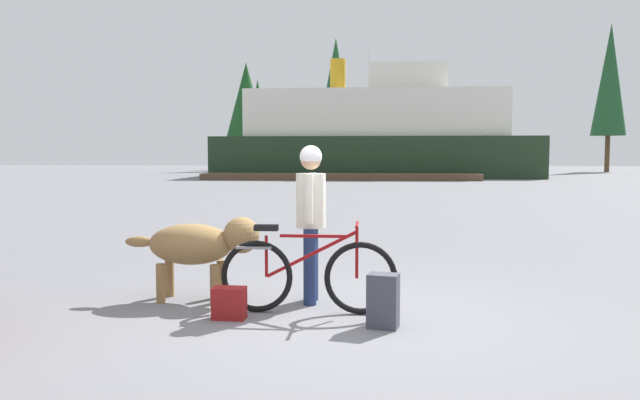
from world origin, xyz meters
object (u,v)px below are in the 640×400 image
object	(u,v)px
handbag_pannier	(229,303)
ferry_boat	(376,136)
person_cyclist	(311,209)
bicycle	(307,275)
sailboat_moored	(369,170)
backpack	(383,301)
dog	(201,244)

from	to	relation	value
handbag_pannier	ferry_boat	distance (m)	38.74
person_cyclist	ferry_boat	size ratio (longest dim) A/B	0.08
bicycle	ferry_boat	distance (m)	38.42
person_cyclist	handbag_pannier	xyz separation A→B (m)	(-0.73, -0.74, -0.87)
sailboat_moored	backpack	bearing A→B (deg)	-89.50
sailboat_moored	dog	bearing A→B (deg)	-92.50
backpack	sailboat_moored	world-z (taller)	sailboat_moored
ferry_boat	sailboat_moored	size ratio (longest dim) A/B	2.47
dog	sailboat_moored	world-z (taller)	sailboat_moored
sailboat_moored	bicycle	bearing A→B (deg)	-90.63
ferry_boat	backpack	bearing A→B (deg)	-90.18
person_cyclist	backpack	distance (m)	1.42
person_cyclist	ferry_boat	bearing A→B (deg)	88.66
sailboat_moored	ferry_boat	bearing A→B (deg)	20.58
backpack	handbag_pannier	bearing A→B (deg)	173.41
bicycle	handbag_pannier	bearing A→B (deg)	-159.09
person_cyclist	dog	size ratio (longest dim) A/B	1.13
handbag_pannier	sailboat_moored	xyz separation A→B (m)	(1.15, 38.43, 0.33)
dog	sailboat_moored	bearing A→B (deg)	87.50
bicycle	person_cyclist	size ratio (longest dim) A/B	1.05
dog	ferry_boat	bearing A→B (deg)	86.82
handbag_pannier	sailboat_moored	size ratio (longest dim) A/B	0.04
backpack	ferry_boat	xyz separation A→B (m)	(0.12, 38.78, 2.67)
dog	backpack	size ratio (longest dim) A/B	2.99
bicycle	handbag_pannier	distance (m)	0.82
handbag_pannier	ferry_boat	size ratio (longest dim) A/B	0.01
backpack	sailboat_moored	distance (m)	38.61
dog	handbag_pannier	bearing A→B (deg)	-56.41
person_cyclist	ferry_boat	distance (m)	37.92
person_cyclist	dog	world-z (taller)	person_cyclist
person_cyclist	handbag_pannier	bearing A→B (deg)	-134.48
handbag_pannier	dog	bearing A→B (deg)	123.59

